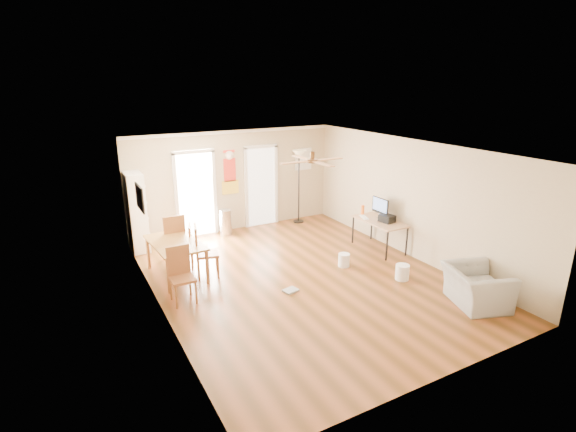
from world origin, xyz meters
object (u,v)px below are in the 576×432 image
bookshelf (136,211)px  trash_can (226,222)px  computer_desk (379,235)px  dining_chair_right_a (199,246)px  dining_chair_near (182,276)px  wastebasket_b (402,272)px  armchair (476,287)px  wastebasket_a (344,260)px  dining_chair_far (173,238)px  printer (387,218)px  torchiere_lamp (299,187)px  dining_chair_right_b (207,251)px  dining_table (177,259)px

bookshelf → trash_can: bookshelf is taller
computer_desk → dining_chair_right_a: bearing=164.9°
bookshelf → dining_chair_near: bookshelf is taller
wastebasket_b → armchair: bearing=-72.8°
wastebasket_a → armchair: size_ratio=0.27×
dining_chair_near → computer_desk: bearing=3.3°
dining_chair_far → printer: dining_chair_far is taller
torchiere_lamp → printer: size_ratio=6.36×
dining_chair_right_b → trash_can: 2.44m
dining_chair_far → armchair: dining_chair_far is taller
dining_chair_right_a → torchiere_lamp: size_ratio=0.46×
dining_chair_near → torchiere_lamp: size_ratio=0.50×
bookshelf → dining_table: size_ratio=1.25×
computer_desk → wastebasket_a: 1.37m
bookshelf → torchiere_lamp: 4.29m
trash_can → wastebasket_a: size_ratio=2.35×
trash_can → wastebasket_b: trash_can is taller
computer_desk → printer: size_ratio=4.14×
trash_can → armchair: (2.56, -5.52, 0.01)m
torchiere_lamp → printer: torchiere_lamp is taller
dining_chair_right_b → armchair: bearing=-117.3°
bookshelf → dining_table: 2.00m
dining_chair_right_a → computer_desk: size_ratio=0.70×
dining_chair_right_a → dining_chair_right_b: (0.00, -0.54, 0.08)m
dining_chair_right_a → armchair: dining_chair_right_a is taller
dining_chair_near → wastebasket_b: size_ratio=3.24×
dining_chair_near → printer: (4.79, 0.17, 0.28)m
dining_table → dining_chair_right_a: 0.61m
wastebasket_a → dining_table: bearing=159.0°
dining_table → wastebasket_b: 4.52m
dining_chair_right_b → wastebasket_b: bearing=-106.5°
dining_chair_right_b → computer_desk: dining_chair_right_b is taller
dining_chair_far → wastebasket_a: bearing=148.7°
dining_table → armchair: 5.67m
dining_chair_far → dining_table: bearing=80.8°
dining_table → torchiere_lamp: torchiere_lamp is taller
dining_chair_far → armchair: size_ratio=1.05×
dining_table → armchair: (4.30, -3.69, -0.03)m
trash_can → printer: size_ratio=2.10×
wastebasket_b → printer: bearing=61.9°
bookshelf → torchiere_lamp: (4.29, -0.05, 0.09)m
dining_chair_near → dining_chair_far: dining_chair_far is taller
dining_chair_far → printer: 4.78m
wastebasket_a → wastebasket_b: 1.26m
dining_chair_right_a → dining_chair_far: (-0.41, 0.49, 0.08)m
trash_can → bookshelf: bearing=178.4°
dining_table → dining_chair_near: 1.16m
dining_table → torchiere_lamp: size_ratio=0.73×
torchiere_lamp → armchair: bearing=-85.8°
dining_chair_far → computer_desk: (4.39, -1.56, -0.19)m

